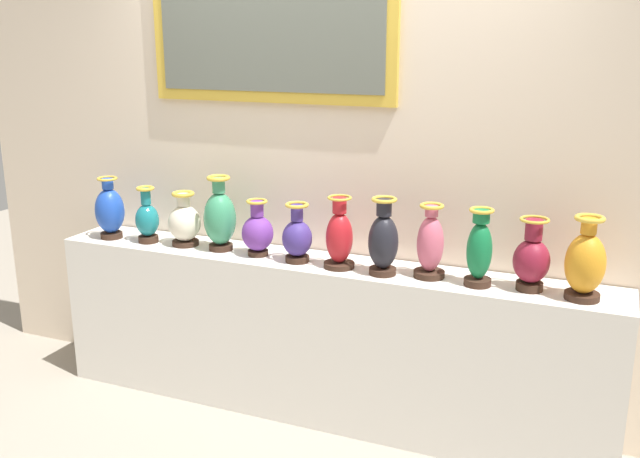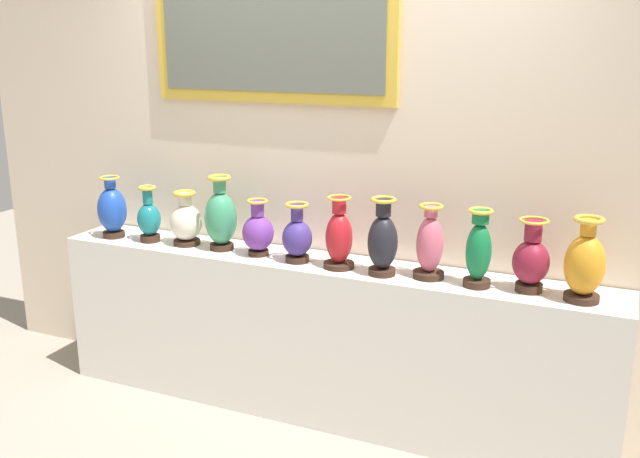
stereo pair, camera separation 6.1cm
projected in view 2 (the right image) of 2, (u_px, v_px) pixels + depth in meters
The scene contains 15 objects.
ground_plane at pixel (320, 412), 3.99m from camera, with size 10.77×10.77×0.00m, color gray.
display_shelf at pixel (320, 339), 3.88m from camera, with size 3.11×0.38×0.89m, color silver.
back_wall at pixel (336, 163), 3.85m from camera, with size 4.77×0.14×2.71m.
vase_sapphire at pixel (112, 210), 4.18m from camera, with size 0.17×0.17×0.37m.
vase_teal at pixel (149, 218), 4.10m from camera, with size 0.14×0.14×0.33m.
vase_ivory at pixel (186, 222), 4.04m from camera, with size 0.18×0.18×0.31m.
vase_jade at pixel (221, 217), 3.93m from camera, with size 0.18×0.18×0.42m.
vase_violet at pixel (258, 231), 3.84m from camera, with size 0.17×0.17×0.31m.
vase_indigo at pixel (297, 237), 3.73m from camera, with size 0.16×0.16×0.32m.
vase_crimson at pixel (339, 238), 3.62m from camera, with size 0.16×0.16×0.38m.
vase_onyx at pixel (383, 241), 3.51m from camera, with size 0.15×0.15×0.39m.
vase_rose at pixel (430, 245), 3.47m from camera, with size 0.15×0.15×0.37m.
vase_emerald at pixel (479, 251), 3.35m from camera, with size 0.13×0.13×0.38m.
vase_burgundy at pixel (531, 260), 3.29m from camera, with size 0.17×0.17×0.35m.
vase_amber at pixel (585, 264), 3.16m from camera, with size 0.18×0.18×0.39m.
Camera 2 is at (1.44, -3.28, 2.05)m, focal length 39.79 mm.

